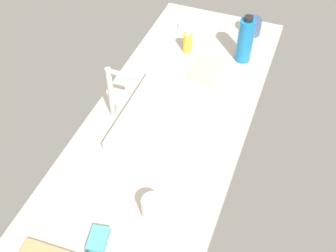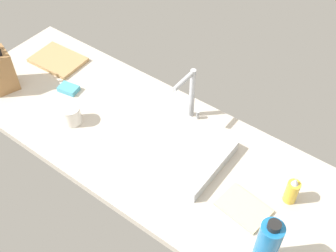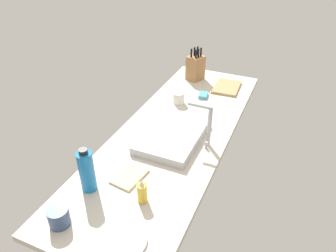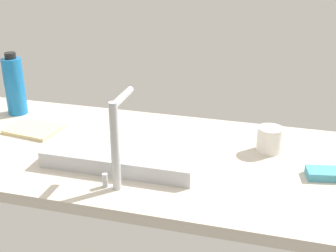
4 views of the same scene
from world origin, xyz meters
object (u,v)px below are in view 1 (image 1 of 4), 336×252
Objects in this scene: faucet at (114,89)px; dish_towel at (206,70)px; sink_basin at (162,118)px; ceramic_cup at (252,26)px; coffee_mug at (153,208)px; dish_sponge at (98,240)px; soap_bottle at (188,42)px; water_bottle at (245,40)px; dinner_plate at (198,25)px.

dish_towel is (42.38, -26.46, -14.52)cm from faucet.
ceramic_cup is (76.67, -19.96, 1.88)cm from sink_basin.
coffee_mug reaches higher than dish_towel.
dish_sponge is (-135.20, 19.76, -3.11)cm from ceramic_cup.
ceramic_cup is at bearing -18.65° from dish_towel.
soap_bottle is 18.48cm from dish_towel.
faucet reaches higher than dish_sponge.
coffee_mug is at bearing -140.22° from faucet.
coffee_mug is at bearing 175.39° from water_bottle.
coffee_mug reaches higher than sink_basin.
ceramic_cup is 1.01× the size of dish_sponge.
ceramic_cup is (26.20, -26.31, -1.16)cm from soap_bottle.
coffee_mug is at bearing -168.10° from soap_bottle.
faucet is at bearing 144.83° from water_bottle.
water_bottle is at bearing -123.94° from dinner_plate.
dinner_plate is at bearing 96.57° from ceramic_cup.
water_bottle is (53.63, -20.99, 8.78)cm from sink_basin.
dish_sponge is at bearing 175.89° from dish_towel.
soap_bottle is at bearing 3.44° from dish_sponge.
soap_bottle is 95.04cm from coffee_mug.
soap_bottle is 0.59× the size of dinner_plate.
soap_bottle is at bearing 49.51° from dish_towel.
ceramic_cup is at bearing -45.11° from soap_bottle.
sink_basin is at bearing -173.48° from dinner_plate.
water_bottle is 24.07cm from ceramic_cup.
dish_towel is at bearing -130.49° from soap_bottle.
coffee_mug is at bearing -169.43° from dinner_plate.
ceramic_cup is (3.26, -28.35, 3.71)cm from dinner_plate.
soap_bottle is 1.42× the size of dish_sponge.
dish_towel is at bearing -10.50° from sink_basin.
soap_bottle is (50.46, 6.35, 3.03)cm from sink_basin.
sink_basin is at bearing 169.50° from dish_towel.
soap_bottle is 1.40× the size of ceramic_cup.
sink_basin is 5.67× the size of coffee_mug.
faucet reaches higher than water_bottle.
faucet is 1.99× the size of soap_bottle.
water_bottle is 2.66× the size of dish_sponge.
faucet is 2.82× the size of dish_sponge.
sink_basin is 39.59cm from dish_towel.
soap_bottle is at bearing 96.60° from water_bottle.
sink_basin is at bearing 165.41° from ceramic_cup.
ceramic_cup reaches higher than sink_basin.
ceramic_cup is at bearing -8.32° from dish_sponge.
water_bottle is at bearing -177.44° from ceramic_cup.
dish_sponge is (-97.42, 7.01, 0.60)cm from dish_towel.
dinner_plate is 2.66× the size of coffee_mug.
sink_basin reaches higher than dinner_plate.
soap_bottle reaches higher than dinner_plate.
sink_basin is 2.59× the size of dish_towel.
dish_towel is 97.67cm from dish_sponge.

